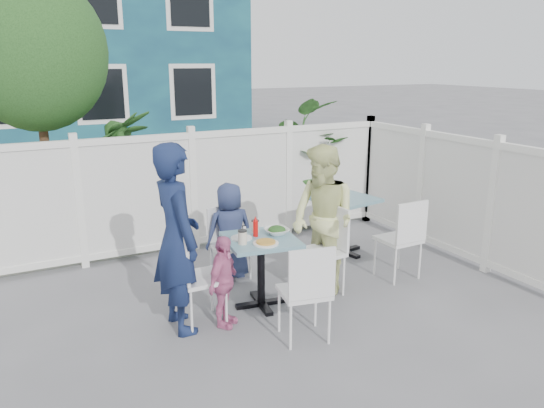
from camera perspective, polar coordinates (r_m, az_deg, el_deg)
name	(u,v)px	position (r m, az deg, el deg)	size (l,w,h in m)	color
ground	(267,325)	(5.32, -0.52, -12.88)	(80.00, 80.00, 0.00)	slate
near_sidewalk	(160,222)	(8.64, -11.93, -1.94)	(24.00, 2.60, 0.01)	gray
street	(114,178)	(12.15, -16.65, 2.69)	(24.00, 5.00, 0.01)	black
far_sidewalk	(91,156)	(15.15, -18.92, 4.91)	(24.00, 1.60, 0.01)	gray
building	(47,43)	(18.27, -23.06, 15.64)	(11.00, 6.00, 6.00)	navy
fence_back	(193,193)	(7.17, -8.47, 1.14)	(5.86, 0.08, 1.60)	white
fence_right	(454,199)	(7.22, 18.98, 0.56)	(0.08, 3.66, 1.60)	white
tree	(34,53)	(7.51, -24.18, 14.59)	(1.80, 1.62, 3.59)	#382316
potted_shrub_a	(126,178)	(7.61, -15.48, 2.71)	(1.04, 1.04, 1.86)	#1C3E18
potted_shrub_b	(290,162)	(8.39, 1.96, 4.51)	(1.70, 1.48, 1.89)	#1C3E18
main_table	(261,254)	(5.49, -1.20, -5.36)	(0.80, 0.80, 0.75)	teal
spare_table	(344,210)	(7.05, 7.80, -0.68)	(0.84, 0.84, 0.77)	teal
chair_left	(193,271)	(5.16, -8.53, -7.14)	(0.43, 0.44, 0.96)	white
chair_right	(327,243)	(5.85, 5.93, -4.21)	(0.46, 0.48, 0.98)	white
chair_back	(227,237)	(6.25, -4.90, -3.57)	(0.47, 0.46, 0.86)	white
chair_near	(307,286)	(4.81, 3.81, -8.84)	(0.50, 0.49, 0.95)	white
chair_spare	(404,234)	(6.33, 14.00, -3.13)	(0.45, 0.44, 0.97)	white
man	(177,238)	(5.02, -10.20, -3.67)	(0.66, 0.43, 1.81)	#152147
woman	(323,220)	(5.80, 5.52, -1.74)	(0.80, 0.62, 1.64)	#D8E553
boy	(230,231)	(6.22, -4.54, -2.93)	(0.56, 0.37, 1.15)	navy
toddler	(223,282)	(5.14, -5.25, -8.34)	(0.54, 0.22, 0.92)	pink
plate_main	(266,243)	(5.25, -0.66, -4.26)	(0.26, 0.26, 0.02)	white
plate_side	(241,238)	(5.42, -3.32, -3.68)	(0.22, 0.22, 0.02)	white
salad_bowl	(277,231)	(5.54, 0.53, -2.97)	(0.25, 0.25, 0.06)	white
coffee_cup_a	(242,238)	(5.25, -3.20, -3.64)	(0.09, 0.09, 0.13)	beige
coffee_cup_b	(255,227)	(5.61, -1.81, -2.45)	(0.08, 0.08, 0.12)	beige
ketchup_bottle	(256,229)	(5.46, -1.78, -2.66)	(0.05, 0.05, 0.17)	red
salt_shaker	(245,230)	(5.57, -2.97, -2.82)	(0.03, 0.03, 0.07)	white
pepper_shaker	(244,229)	(5.62, -3.07, -2.69)	(0.03, 0.03, 0.07)	black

